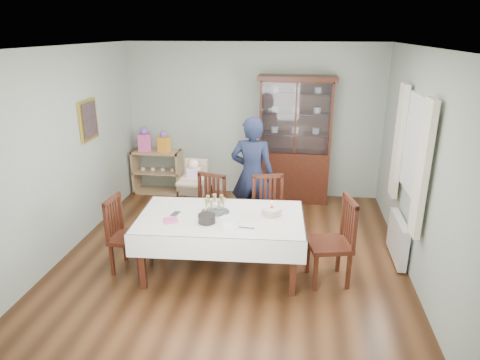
% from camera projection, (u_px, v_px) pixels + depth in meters
% --- Properties ---
extents(floor, '(5.00, 5.00, 0.00)m').
position_uv_depth(floor, '(232.00, 259.00, 5.70)').
color(floor, '#593319').
rests_on(floor, ground).
extents(room_shell, '(5.00, 5.00, 5.00)m').
position_uv_depth(room_shell, '(237.00, 125.00, 5.63)').
color(room_shell, '#9EAA99').
rests_on(room_shell, floor).
extents(dining_table, '(2.06, 1.26, 0.76)m').
position_uv_depth(dining_table, '(221.00, 244.00, 5.28)').
color(dining_table, '#431C10').
rests_on(dining_table, floor).
extents(china_cabinet, '(1.30, 0.48, 2.18)m').
position_uv_depth(china_cabinet, '(295.00, 138.00, 7.34)').
color(china_cabinet, '#431C10').
rests_on(china_cabinet, floor).
extents(sideboard, '(0.90, 0.38, 0.80)m').
position_uv_depth(sideboard, '(158.00, 172.00, 7.92)').
color(sideboard, tan).
rests_on(sideboard, floor).
extents(picture_frame, '(0.04, 0.48, 0.58)m').
position_uv_depth(picture_frame, '(88.00, 120.00, 6.19)').
color(picture_frame, gold).
rests_on(picture_frame, room_shell).
extents(window, '(0.04, 1.02, 1.22)m').
position_uv_depth(window, '(416.00, 146.00, 5.18)').
color(window, white).
rests_on(window, room_shell).
extents(curtain_left, '(0.07, 0.30, 1.55)m').
position_uv_depth(curtain_left, '(423.00, 170.00, 4.64)').
color(curtain_left, silver).
rests_on(curtain_left, room_shell).
extents(curtain_right, '(0.07, 0.30, 1.55)m').
position_uv_depth(curtain_right, '(399.00, 142.00, 5.80)').
color(curtain_right, silver).
rests_on(curtain_right, room_shell).
extents(radiator, '(0.10, 0.80, 0.55)m').
position_uv_depth(radiator, '(398.00, 239.00, 5.60)').
color(radiator, white).
rests_on(radiator, floor).
extents(chair_far_left, '(0.55, 0.55, 1.00)m').
position_uv_depth(chair_far_left, '(207.00, 225.00, 6.01)').
color(chair_far_left, '#431C10').
rests_on(chair_far_left, floor).
extents(chair_far_right, '(0.56, 0.56, 1.01)m').
position_uv_depth(chair_far_right, '(269.00, 228.00, 5.90)').
color(chair_far_right, '#431C10').
rests_on(chair_far_right, floor).
extents(chair_end_left, '(0.46, 0.46, 0.97)m').
position_uv_depth(chair_end_left, '(130.00, 249.00, 5.36)').
color(chair_end_left, '#431C10').
rests_on(chair_end_left, floor).
extents(chair_end_right, '(0.57, 0.57, 1.06)m').
position_uv_depth(chair_end_right, '(330.00, 257.00, 5.11)').
color(chair_end_right, '#431C10').
rests_on(chair_end_right, floor).
extents(woman, '(0.67, 0.47, 1.75)m').
position_uv_depth(woman, '(252.00, 175.00, 6.26)').
color(woman, '#161C32').
rests_on(woman, floor).
extents(high_chair, '(0.52, 0.52, 1.09)m').
position_uv_depth(high_chair, '(195.00, 201.00, 6.50)').
color(high_chair, black).
rests_on(high_chair, floor).
extents(champagne_tray, '(0.35, 0.35, 0.21)m').
position_uv_depth(champagne_tray, '(215.00, 208.00, 5.23)').
color(champagne_tray, silver).
rests_on(champagne_tray, dining_table).
extents(birthday_cake, '(0.28, 0.28, 0.19)m').
position_uv_depth(birthday_cake, '(272.00, 212.00, 5.15)').
color(birthday_cake, white).
rests_on(birthday_cake, dining_table).
extents(plate_stack_dark, '(0.27, 0.27, 0.10)m').
position_uv_depth(plate_stack_dark, '(207.00, 218.00, 4.98)').
color(plate_stack_dark, black).
rests_on(plate_stack_dark, dining_table).
extents(plate_stack_white, '(0.29, 0.29, 0.10)m').
position_uv_depth(plate_stack_white, '(230.00, 222.00, 4.89)').
color(plate_stack_white, white).
rests_on(plate_stack_white, dining_table).
extents(napkin_stack, '(0.20, 0.20, 0.02)m').
position_uv_depth(napkin_stack, '(171.00, 220.00, 5.02)').
color(napkin_stack, '#DC5199').
rests_on(napkin_stack, dining_table).
extents(cutlery, '(0.13, 0.17, 0.01)m').
position_uv_depth(cutlery, '(173.00, 214.00, 5.22)').
color(cutlery, silver).
rests_on(cutlery, dining_table).
extents(cake_knife, '(0.31, 0.06, 0.01)m').
position_uv_depth(cake_knife, '(241.00, 227.00, 4.86)').
color(cake_knife, silver).
rests_on(cake_knife, dining_table).
extents(gift_bag_pink, '(0.26, 0.20, 0.42)m').
position_uv_depth(gift_bag_pink, '(144.00, 141.00, 7.74)').
color(gift_bag_pink, '#DC5199').
rests_on(gift_bag_pink, sideboard).
extents(gift_bag_orange, '(0.23, 0.18, 0.37)m').
position_uv_depth(gift_bag_orange, '(164.00, 143.00, 7.70)').
color(gift_bag_orange, orange).
rests_on(gift_bag_orange, sideboard).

